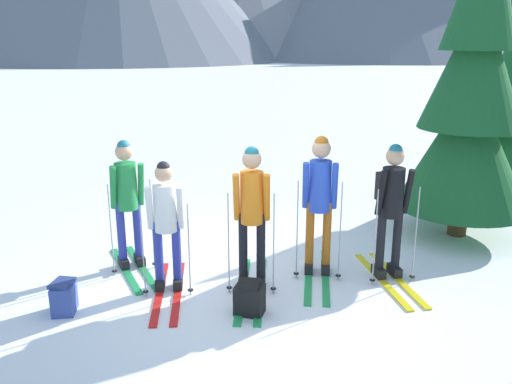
# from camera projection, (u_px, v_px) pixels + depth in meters

# --- Properties ---
(ground_plane) EXTENTS (400.00, 400.00, 0.00)m
(ground_plane) POSITION_uv_depth(u_px,v_px,m) (235.00, 280.00, 6.82)
(ground_plane) COLOR white
(skier_in_green) EXTENTS (1.15, 1.47, 1.75)m
(skier_in_green) POSITION_uv_depth(u_px,v_px,m) (127.00, 197.00, 6.96)
(skier_in_green) COLOR green
(skier_in_green) RESTS_ON ground
(skier_in_white) EXTENTS (0.69, 1.70, 1.63)m
(skier_in_white) POSITION_uv_depth(u_px,v_px,m) (166.00, 223.00, 6.33)
(skier_in_white) COLOR red
(skier_in_white) RESTS_ON ground
(skier_in_orange) EXTENTS (0.61, 1.81, 1.79)m
(skier_in_orange) POSITION_uv_depth(u_px,v_px,m) (252.00, 209.00, 6.38)
(skier_in_orange) COLOR green
(skier_in_orange) RESTS_ON ground
(skier_in_blue) EXTENTS (0.61, 1.68, 1.84)m
(skier_in_blue) POSITION_uv_depth(u_px,v_px,m) (320.00, 197.00, 6.74)
(skier_in_blue) COLOR green
(skier_in_blue) RESTS_ON ground
(skier_in_black) EXTENTS (0.85, 1.66, 1.76)m
(skier_in_black) POSITION_uv_depth(u_px,v_px,m) (391.00, 204.00, 6.64)
(skier_in_black) COLOR yellow
(skier_in_black) RESTS_ON ground
(pine_tree_near) EXTENTS (1.98, 1.98, 4.79)m
(pine_tree_near) POSITION_uv_depth(u_px,v_px,m) (472.00, 95.00, 7.79)
(pine_tree_near) COLOR #51381E
(pine_tree_near) RESTS_ON ground
(pine_tree_mid) EXTENTS (1.48, 1.48, 3.58)m
(pine_tree_mid) POSITION_uv_depth(u_px,v_px,m) (509.00, 113.00, 9.92)
(pine_tree_mid) COLOR #51381E
(pine_tree_mid) RESTS_ON ground
(backpack_on_snow_front) EXTENTS (0.35, 0.28, 0.38)m
(backpack_on_snow_front) POSITION_uv_depth(u_px,v_px,m) (250.00, 298.00, 5.95)
(backpack_on_snow_front) COLOR black
(backpack_on_snow_front) RESTS_ON ground
(backpack_on_snow_beside) EXTENTS (0.32, 0.37, 0.38)m
(backpack_on_snow_beside) POSITION_uv_depth(u_px,v_px,m) (64.00, 297.00, 5.98)
(backpack_on_snow_beside) COLOR #384C99
(backpack_on_snow_beside) RESTS_ON ground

